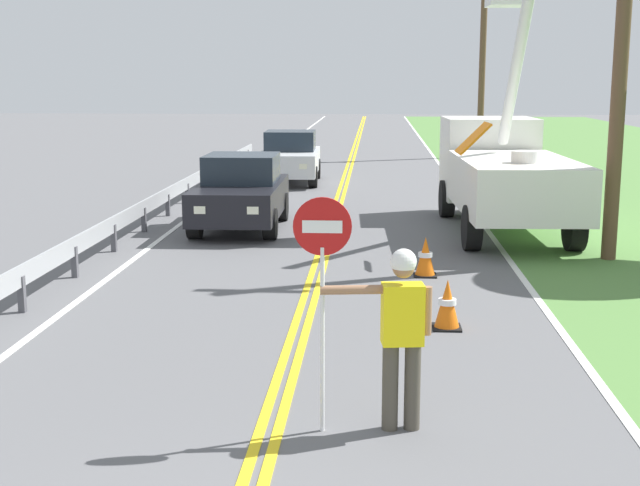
# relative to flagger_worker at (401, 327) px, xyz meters

# --- Properties ---
(centerline_yellow_left) EXTENTS (0.11, 110.00, 0.01)m
(centerline_yellow_left) POSITION_rel_flagger_worker_xyz_m (-1.38, 15.82, -1.04)
(centerline_yellow_left) COLOR yellow
(centerline_yellow_left) RESTS_ON ground
(centerline_yellow_right) EXTENTS (0.11, 110.00, 0.01)m
(centerline_yellow_right) POSITION_rel_flagger_worker_xyz_m (-1.20, 15.82, -1.04)
(centerline_yellow_right) COLOR yellow
(centerline_yellow_right) RESTS_ON ground
(edge_line_right) EXTENTS (0.12, 110.00, 0.01)m
(edge_line_right) POSITION_rel_flagger_worker_xyz_m (2.31, 15.82, -1.04)
(edge_line_right) COLOR silver
(edge_line_right) RESTS_ON ground
(edge_line_left) EXTENTS (0.12, 110.00, 0.01)m
(edge_line_left) POSITION_rel_flagger_worker_xyz_m (-4.89, 15.82, -1.04)
(edge_line_left) COLOR silver
(edge_line_left) RESTS_ON ground
(flagger_worker) EXTENTS (1.08, 0.29, 1.83)m
(flagger_worker) POSITION_rel_flagger_worker_xyz_m (0.00, 0.00, 0.00)
(flagger_worker) COLOR #474238
(flagger_worker) RESTS_ON ground
(stop_sign_paddle) EXTENTS (0.56, 0.04, 2.33)m
(stop_sign_paddle) POSITION_rel_flagger_worker_xyz_m (-0.76, -0.09, 0.66)
(stop_sign_paddle) COLOR silver
(stop_sign_paddle) RESTS_ON ground
(utility_bucket_truck) EXTENTS (2.67, 6.89, 5.79)m
(utility_bucket_truck) POSITION_rel_flagger_worker_xyz_m (2.62, 11.75, 0.38)
(utility_bucket_truck) COLOR white
(utility_bucket_truck) RESTS_ON ground
(oncoming_sedan_nearest) EXTENTS (1.95, 4.12, 1.70)m
(oncoming_sedan_nearest) POSITION_rel_flagger_worker_xyz_m (-3.34, 11.40, -0.21)
(oncoming_sedan_nearest) COLOR black
(oncoming_sedan_nearest) RESTS_ON ground
(oncoming_sedan_second) EXTENTS (2.00, 4.15, 1.70)m
(oncoming_sedan_second) POSITION_rel_flagger_worker_xyz_m (-3.10, 20.40, -0.21)
(oncoming_sedan_second) COLOR silver
(oncoming_sedan_second) RESTS_ON ground
(utility_pole_near) EXTENTS (1.80, 0.28, 8.28)m
(utility_pole_near) POSITION_rel_flagger_worker_xyz_m (4.23, 8.48, 3.28)
(utility_pole_near) COLOR brown
(utility_pole_near) RESTS_ON ground
(utility_pole_mid) EXTENTS (1.80, 0.28, 8.11)m
(utility_pole_mid) POSITION_rel_flagger_worker_xyz_m (4.31, 30.39, 3.19)
(utility_pole_mid) COLOR brown
(utility_pole_mid) RESTS_ON ground
(traffic_cone_lead) EXTENTS (0.40, 0.40, 0.70)m
(traffic_cone_lead) POSITION_rel_flagger_worker_xyz_m (0.75, 3.55, -0.71)
(traffic_cone_lead) COLOR orange
(traffic_cone_lead) RESTS_ON ground
(traffic_cone_mid) EXTENTS (0.40, 0.40, 0.70)m
(traffic_cone_mid) POSITION_rel_flagger_worker_xyz_m (0.63, 6.79, -0.71)
(traffic_cone_mid) COLOR orange
(traffic_cone_mid) RESTS_ON ground
(guardrail_left_shoulder) EXTENTS (0.10, 32.00, 0.71)m
(guardrail_left_shoulder) POSITION_rel_flagger_worker_xyz_m (-5.49, 12.00, -0.53)
(guardrail_left_shoulder) COLOR #9EA0A3
(guardrail_left_shoulder) RESTS_ON ground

